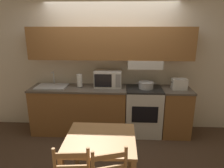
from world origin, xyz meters
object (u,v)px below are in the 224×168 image
stove_range (143,111)px  sink_basin (52,86)px  paper_towel_roll (80,81)px  dining_table (100,146)px  cooking_pot (146,85)px  toaster (179,84)px  microwave (108,78)px

stove_range → sink_basin: 1.84m
stove_range → sink_basin: bearing=180.0°
stove_range → paper_towel_roll: (-1.24, 0.04, 0.59)m
stove_range → dining_table: (-0.68, -1.45, 0.15)m
cooking_pot → sink_basin: sink_basin is taller
stove_range → toaster: bearing=-0.1°
microwave → toaster: bearing=-4.3°
sink_basin → paper_towel_roll: bearing=4.2°
toaster → dining_table: bearing=-132.4°
stove_range → microwave: 0.94m
stove_range → sink_basin: size_ratio=1.61×
stove_range → toaster: size_ratio=3.31×
microwave → paper_towel_roll: 0.55m
sink_basin → paper_towel_roll: size_ratio=2.31×
toaster → dining_table: 2.00m
stove_range → paper_towel_roll: bearing=178.1°
microwave → stove_range: bearing=-8.2°
toaster → dining_table: (-1.32, -1.45, -0.41)m
toaster → paper_towel_roll: (-1.88, 0.04, 0.02)m
microwave → dining_table: size_ratio=0.60×
cooking_pot → microwave: bearing=172.9°
cooking_pot → paper_towel_roll: (-1.27, 0.03, 0.05)m
toaster → sink_basin: size_ratio=0.49×
microwave → toaster: microwave is taller
microwave → paper_towel_roll: bearing=-173.9°
stove_range → toaster: (0.64, -0.00, 0.56)m
sink_basin → dining_table: (1.10, -1.45, -0.33)m
dining_table → stove_range: bearing=64.9°
paper_towel_roll → toaster: bearing=-1.3°
cooking_pot → paper_towel_roll: size_ratio=1.47×
stove_range → cooking_pot: (0.03, 0.01, 0.53)m
toaster → sink_basin: bearing=179.9°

